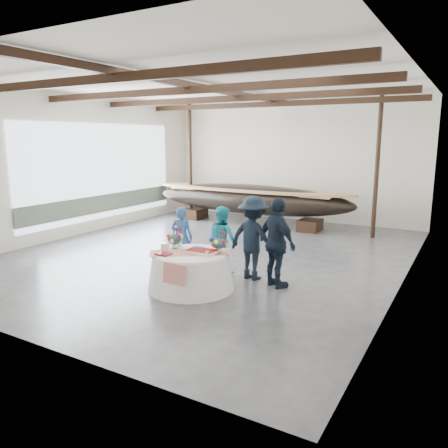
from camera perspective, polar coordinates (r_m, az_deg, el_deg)
The scene contains 15 objects.
floor at distance 12.14m, azimuth -1.75°, elevation -3.78°, with size 10.00×12.00×0.01m, color #3D3D42.
wall_back at distance 17.15m, azimuth 8.88°, elevation 8.11°, with size 10.00×0.02×4.50m, color silver.
wall_front at distance 7.39m, azimuth -27.10°, elevation 3.08°, with size 10.00×0.02×4.50m, color silver.
wall_left at distance 15.00m, azimuth -18.44°, elevation 7.25°, with size 0.02×12.00×4.50m, color silver.
wall_right at distance 10.08m, azimuth 23.26°, elevation 5.25°, with size 0.02×12.00×4.50m, color silver.
ceiling at distance 11.80m, azimuth -1.89°, elevation 17.83°, with size 10.00×12.00×0.01m, color white.
pavilion_structure at distance 12.39m, azimuth -0.01°, elevation 15.21°, with size 9.80×11.76×4.50m.
open_bay at distance 15.67m, azimuth -15.49°, elevation 6.01°, with size 0.03×7.00×3.20m.
longboat_display at distance 16.00m, azimuth 3.25°, elevation 3.29°, with size 7.85×1.57×1.47m.
banquet_table at distance 9.25m, azimuth -4.35°, elevation -6.10°, with size 1.82×1.82×0.78m.
tabletop_items at distance 9.24m, azimuth -4.00°, elevation -2.64°, with size 1.69×1.43×0.40m.
guest_woman_blue at distance 10.68m, azimuth -5.53°, elevation -1.74°, with size 0.55×0.36×1.51m, color navy.
guest_woman_teal at distance 10.27m, azimuth -0.21°, elevation -2.00°, with size 0.77×0.60×1.58m, color #229FB3.
guest_man_left at distance 9.76m, azimuth 3.86°, elevation -1.83°, with size 1.21×0.70×1.88m, color black.
guest_man_right at distance 9.25m, azimuth 6.95°, elevation -2.51°, with size 1.12×0.47×1.91m, color black.
Camera 1 is at (6.16, -9.98, 3.14)m, focal length 35.00 mm.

